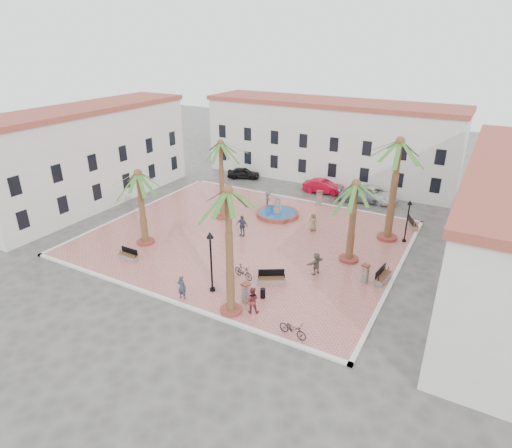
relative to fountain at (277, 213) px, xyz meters
The scene contains 36 objects.
ground 5.66m from the fountain, 92.88° to the right, with size 120.00×120.00×0.00m, color #56544F.
plaza 5.66m from the fountain, 92.88° to the right, with size 26.00×22.00×0.15m, color #C97067.
kerb_n 5.38m from the fountain, 93.02° to the left, with size 26.30×0.30×0.16m, color silver.
kerb_s 16.64m from the fountain, 90.97° to the right, with size 26.30×0.30×0.16m, color silver.
kerb_e 13.91m from the fountain, 23.90° to the right, with size 0.30×22.30×0.16m, color silver.
kerb_w 14.43m from the fountain, 157.01° to the right, with size 0.30×22.30×0.16m, color silver.
building_north 15.00m from the fountain, 91.13° to the left, with size 30.40×7.40×9.50m.
building_west 20.60m from the fountain, 163.70° to the right, with size 6.40×24.40×10.00m.
fountain is the anchor object (origin of this frame).
palm_nw 8.28m from the fountain, 146.26° to the right, with size 4.59×4.59×7.70m.
palm_sw 14.01m from the fountain, 123.69° to the right, with size 4.88×4.88×6.55m.
palm_s 17.86m from the fountain, 74.03° to the right, with size 4.61×4.61×8.59m.
palm_e 11.72m from the fountain, 30.83° to the right, with size 4.98×4.98×6.72m.
palm_ne 12.99m from the fountain, ahead, with size 5.65×5.65×9.01m.
bench_s 15.17m from the fountain, 114.74° to the right, with size 1.75×0.54×0.93m.
bench_se 12.61m from the fountain, 65.48° to the right, with size 2.02×1.54×1.05m.
bench_e 14.09m from the fountain, 30.86° to the right, with size 0.85×2.01×1.03m.
bench_ne 12.65m from the fountain, 16.92° to the left, with size 1.38×1.99×1.02m.
lamppost_s 14.68m from the fountain, 81.83° to the right, with size 0.49×0.49×4.53m.
lamppost_e 12.33m from the fountain, ahead, with size 0.41×0.41×3.79m.
bollard_se 15.11m from the fountain, 71.57° to the right, with size 0.60×0.60×1.41m.
bollard_n 5.39m from the fountain, 62.52° to the left, with size 0.63×0.63×1.56m.
bollard_e 13.61m from the fountain, 36.05° to the right, with size 0.62×0.62×1.42m.
litter_bin 14.46m from the fountain, 67.46° to the right, with size 0.36×0.36×0.70m, color black.
cyclist_a 16.07m from the fountain, 87.10° to the right, with size 0.63×0.41×1.72m, color #2D3446.
bicycle_a 18.39m from the fountain, 60.71° to the right, with size 0.66×1.88×0.99m, color black.
cyclist_b 16.19m from the fountain, 69.30° to the right, with size 0.88×0.69×1.82m, color maroon.
bicycle_b 12.20m from the fountain, 75.32° to the right, with size 0.51×1.81×1.09m, color black.
pedestrian_fountain_a 4.65m from the fountain, 19.22° to the right, with size 0.85×0.55×1.74m, color #877450.
pedestrian_fountain_b 5.69m from the fountain, 97.26° to the right, with size 1.14×0.47×1.94m, color #36405C.
pedestrian_north 2.43m from the fountain, 141.46° to the left, with size 1.15×0.66×1.78m, color #545359.
pedestrian_east 11.41m from the fountain, 48.99° to the right, with size 1.60×0.51×1.72m, color #726A5B.
car_black 13.08m from the fountain, 135.41° to the left, with size 1.61×4.00×1.36m, color black.
car_red 9.01m from the fountain, 81.18° to the left, with size 1.60×4.59×1.51m, color #B7071F.
car_silver 10.32m from the fountain, 54.56° to the left, with size 2.10×5.17×1.50m, color #97979F.
car_white 11.71m from the fountain, 53.11° to the left, with size 2.41×5.24×1.46m, color white.
Camera 1 is at (17.35, -29.36, 16.49)m, focal length 30.00 mm.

